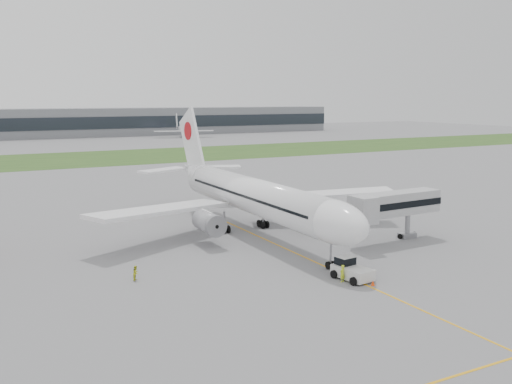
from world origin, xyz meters
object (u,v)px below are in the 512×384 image
ground_crew_near (342,273)px  jet_bridge (391,205)px  pushback_tug (351,269)px  airliner (251,194)px

ground_crew_near → jet_bridge: bearing=-168.1°
jet_bridge → ground_crew_near: (-15.70, -10.69, -4.19)m
pushback_tug → jet_bridge: jet_bridge is taller
jet_bridge → ground_crew_near: jet_bridge is taller
airliner → pushback_tug: bearing=-90.4°
airliner → pushback_tug: 24.25m
pushback_tug → jet_bridge: bearing=28.1°
airliner → jet_bridge: bearing=-44.0°
airliner → jet_bridge: size_ratio=3.60×
airliner → ground_crew_near: size_ratio=28.79×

